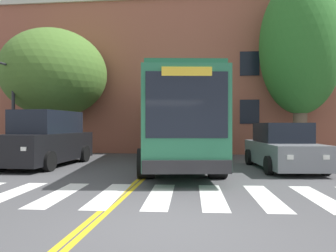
% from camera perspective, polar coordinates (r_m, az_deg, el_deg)
% --- Properties ---
extents(ground_plane, '(120.00, 120.00, 0.00)m').
position_cam_1_polar(ground_plane, '(5.97, -0.54, -16.66)').
color(ground_plane, '#4C4C4F').
extents(crosswalk, '(17.01, 3.64, 0.01)m').
position_cam_1_polar(crosswalk, '(8.12, 3.15, -12.08)').
color(crosswalk, white).
rests_on(crosswalk, ground).
extents(lane_line_yellow_inner, '(0.12, 36.00, 0.01)m').
position_cam_1_polar(lane_line_yellow_inner, '(22.09, 0.89, -4.28)').
color(lane_line_yellow_inner, gold).
rests_on(lane_line_yellow_inner, ground).
extents(lane_line_yellow_outer, '(0.12, 36.00, 0.01)m').
position_cam_1_polar(lane_line_yellow_outer, '(22.07, 1.30, -4.28)').
color(lane_line_yellow_outer, gold).
rests_on(lane_line_yellow_outer, ground).
extents(city_bus, '(3.80, 10.79, 3.53)m').
position_cam_1_polar(city_bus, '(13.82, 1.55, 1.08)').
color(city_bus, '#28704C').
rests_on(city_bus, ground).
extents(car_black_near_lane, '(2.39, 5.25, 2.32)m').
position_cam_1_polar(car_black_near_lane, '(14.80, -20.23, -2.26)').
color(car_black_near_lane, black).
rests_on(car_black_near_lane, ground).
extents(car_grey_far_lane, '(2.49, 4.94, 1.81)m').
position_cam_1_polar(car_grey_far_lane, '(13.57, 19.30, -3.65)').
color(car_grey_far_lane, slate).
rests_on(car_grey_far_lane, ground).
extents(car_teal_behind_bus, '(2.50, 5.03, 2.17)m').
position_cam_1_polar(car_teal_behind_bus, '(23.42, 5.56, -1.50)').
color(car_teal_behind_bus, '#236B70').
rests_on(car_teal_behind_bus, ground).
extents(street_tree_curbside_large, '(4.82, 4.92, 9.49)m').
position_cam_1_polar(street_tree_curbside_large, '(19.01, 22.03, 12.67)').
color(street_tree_curbside_large, brown).
rests_on(street_tree_curbside_large, ground).
extents(street_tree_curbside_small, '(6.37, 7.10, 7.02)m').
position_cam_1_polar(street_tree_curbside_small, '(19.59, -19.08, 8.57)').
color(street_tree_curbside_small, brown).
rests_on(street_tree_curbside_small, ground).
extents(building_facade, '(43.66, 7.06, 9.97)m').
position_cam_1_polar(building_facade, '(23.20, 12.85, 8.28)').
color(building_facade, '#9E5642').
rests_on(building_facade, ground).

